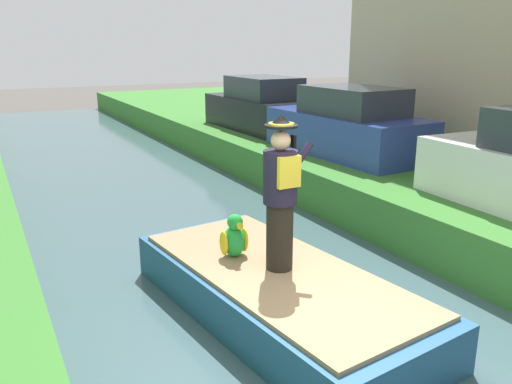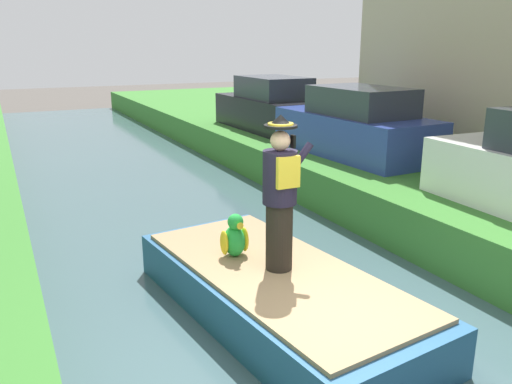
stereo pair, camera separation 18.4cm
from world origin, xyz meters
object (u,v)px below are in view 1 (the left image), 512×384
at_px(boat, 278,293).
at_px(parked_car_dark, 261,107).
at_px(parrot_plush, 234,238).
at_px(person_pirate, 281,194).
at_px(parked_car_blue, 347,126).

xyz_separation_m(boat, parked_car_dark, (4.32, 8.39, 1.14)).
distance_m(boat, parrot_plush, 0.87).
height_order(boat, parked_car_dark, parked_car_dark).
bearing_deg(parked_car_dark, parrot_plush, -120.63).
xyz_separation_m(person_pirate, parrot_plush, (-0.32, 0.59, -0.68)).
xyz_separation_m(boat, parked_car_blue, (4.32, 4.34, 1.14)).
bearing_deg(parrot_plush, person_pirate, -61.03).
xyz_separation_m(person_pirate, parked_car_blue, (4.28, 4.32, -0.09)).
bearing_deg(boat, parrot_plush, 115.28).
height_order(person_pirate, parrot_plush, person_pirate).
xyz_separation_m(parked_car_blue, parked_car_dark, (0.00, 4.05, 0.00)).
height_order(person_pirate, parked_car_blue, person_pirate).
bearing_deg(person_pirate, parked_car_dark, 62.49).
relative_size(boat, parrot_plush, 7.68).
relative_size(boat, parked_car_dark, 1.09).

